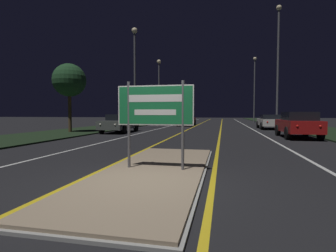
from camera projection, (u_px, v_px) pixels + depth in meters
ground_plane at (143, 183)px, 5.42m from camera, size 160.00×160.00×0.00m
median_island at (155, 171)px, 6.38m from camera, size 2.44×7.13×0.10m
verge_left at (113, 127)px, 26.92m from camera, size 5.00×100.00×0.08m
verge_right at (315, 129)px, 23.01m from camera, size 5.00×100.00×0.08m
centre_line_yellow_left at (196, 126)px, 30.14m from camera, size 0.12×70.00×0.01m
centre_line_yellow_right at (221, 126)px, 29.56m from camera, size 0.12×70.00×0.01m
lane_line_white_left at (172, 125)px, 30.72m from camera, size 0.12×70.00×0.01m
lane_line_white_right at (247, 126)px, 28.99m from camera, size 0.12×70.00×0.01m
edge_line_white_left at (148, 125)px, 31.34m from camera, size 0.10×70.00×0.01m
edge_line_white_right at (276, 126)px, 28.37m from camera, size 0.10×70.00×0.01m
highway_sign at (155, 109)px, 6.31m from camera, size 1.87×0.07×2.12m
streetlight_left_near at (135, 64)px, 23.95m from camera, size 0.53×0.53×9.22m
streetlight_left_far at (159, 82)px, 34.31m from camera, size 0.52×0.52×8.44m
streetlight_right_near at (278, 56)px, 23.75m from camera, size 0.47×0.47×11.17m
streetlight_right_far at (254, 82)px, 39.83m from camera, size 0.51×0.51×9.95m
car_receding_0 at (298, 124)px, 15.27m from camera, size 1.87×4.21×1.52m
car_receding_1 at (270, 121)px, 23.75m from camera, size 2.03×4.38×1.32m
car_approaching_0 at (120, 123)px, 19.66m from camera, size 1.87×4.27×1.36m
car_approaching_1 at (186, 119)px, 30.41m from camera, size 1.85×4.73×1.48m
roadside_palm_left at (69, 81)px, 18.91m from camera, size 2.38×2.38×4.94m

